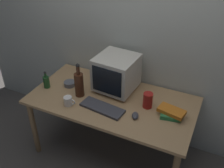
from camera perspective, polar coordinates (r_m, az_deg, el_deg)
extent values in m
plane|color=#56514C|center=(3.05, 0.00, -14.16)|extent=(6.00, 6.00, 0.00)
cube|color=beige|center=(2.69, 4.37, 11.40)|extent=(4.00, 0.08, 2.50)
cube|color=tan|center=(2.58, 0.00, -3.62)|extent=(1.61, 0.82, 0.03)
cylinder|color=olive|center=(2.93, -16.59, -9.07)|extent=(0.06, 0.06, 0.68)
cylinder|color=olive|center=(3.35, -9.04, -1.91)|extent=(0.06, 0.06, 0.68)
cylinder|color=olive|center=(2.93, 16.58, -9.05)|extent=(0.06, 0.06, 0.68)
cube|color=beige|center=(2.71, 0.95, -0.82)|extent=(0.30, 0.26, 0.03)
cube|color=beige|center=(2.61, 0.99, 2.54)|extent=(0.41, 0.41, 0.34)
cube|color=black|center=(2.47, -1.18, 0.53)|extent=(0.31, 0.03, 0.27)
cube|color=#3F3F47|center=(2.45, -2.13, -5.19)|extent=(0.43, 0.20, 0.02)
ellipsoid|color=#3F3F47|center=(2.36, 5.07, -6.83)|extent=(0.09, 0.11, 0.04)
cylinder|color=#472314|center=(2.58, -7.14, -0.20)|extent=(0.09, 0.09, 0.24)
cylinder|color=#472314|center=(2.50, -7.40, 2.95)|extent=(0.03, 0.03, 0.09)
sphere|color=#262626|center=(2.47, -7.48, 4.03)|extent=(0.04, 0.04, 0.04)
cylinder|color=#1E4C23|center=(2.80, -14.03, 0.41)|extent=(0.06, 0.06, 0.12)
cylinder|color=#1E4C23|center=(2.75, -14.26, 1.88)|extent=(0.02, 0.02, 0.04)
sphere|color=#262626|center=(2.74, -14.35, 2.41)|extent=(0.03, 0.03, 0.03)
cube|color=#33894C|center=(2.42, 12.62, -6.46)|extent=(0.20, 0.18, 0.04)
cube|color=orange|center=(2.40, 12.78, -5.78)|extent=(0.25, 0.17, 0.04)
cylinder|color=white|center=(2.51, -9.53, -3.64)|extent=(0.08, 0.08, 0.09)
torus|color=white|center=(2.48, -8.54, -3.88)|extent=(0.06, 0.01, 0.06)
cylinder|color=#595B66|center=(2.80, -9.18, 0.07)|extent=(0.12, 0.12, 0.04)
cylinder|color=#A51E19|center=(2.46, 7.76, -3.52)|extent=(0.09, 0.09, 0.15)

